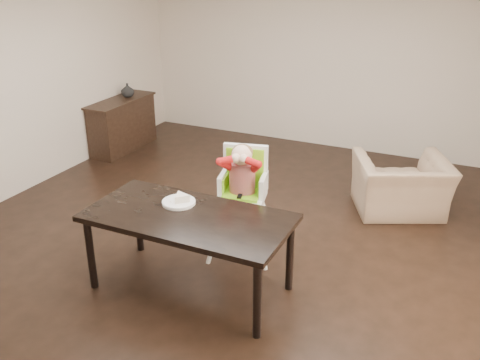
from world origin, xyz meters
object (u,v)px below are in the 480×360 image
(high_chair, at_px, (243,177))
(sideboard, at_px, (123,124))
(armchair, at_px, (402,177))
(dining_table, at_px, (189,223))

(high_chair, bearing_deg, sideboard, 132.28)
(high_chair, xyz_separation_m, sideboard, (-2.98, 2.02, -0.43))
(armchair, xyz_separation_m, sideboard, (-4.28, 0.41, -0.05))
(dining_table, distance_m, sideboard, 4.01)
(armchair, distance_m, sideboard, 4.30)
(dining_table, distance_m, high_chair, 0.84)
(high_chair, bearing_deg, armchair, 37.38)
(dining_table, bearing_deg, sideboard, 135.10)
(dining_table, relative_size, armchair, 1.76)
(dining_table, bearing_deg, high_chair, 79.53)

